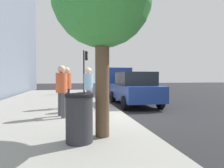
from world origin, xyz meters
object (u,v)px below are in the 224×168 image
object	(u,v)px
parking_meter	(104,85)
traffic_signal	(85,64)
pedestrian_at_meter	(89,85)
pedestrian_bystander	(62,87)
parked_sedan_near	(134,89)
trash_bin	(79,118)
parking_officer	(67,84)
parked_van_far	(112,80)

from	to	relation	value
parking_meter	traffic_signal	bearing A→B (deg)	1.45
parking_meter	pedestrian_at_meter	distance (m)	0.63
pedestrian_bystander	parked_sedan_near	xyz separation A→B (m)	(3.09, -3.61, -0.29)
pedestrian_at_meter	trash_bin	size ratio (longest dim) A/B	1.73
traffic_signal	trash_bin	size ratio (longest dim) A/B	3.56
trash_bin	parking_officer	bearing A→B (deg)	4.62
parked_sedan_near	traffic_signal	size ratio (longest dim) A/B	1.23
trash_bin	pedestrian_at_meter	bearing A→B (deg)	-7.70
parking_meter	parking_officer	world-z (taller)	parking_officer
traffic_signal	trash_bin	world-z (taller)	traffic_signal
pedestrian_at_meter	parked_sedan_near	size ratio (longest dim) A/B	0.39
pedestrian_bystander	parked_van_far	bearing A→B (deg)	48.59
parking_meter	parked_sedan_near	size ratio (longest dim) A/B	0.32
parking_meter	parked_van_far	size ratio (longest dim) A/B	0.27
parking_officer	pedestrian_at_meter	bearing A→B (deg)	-26.25
parked_sedan_near	trash_bin	distance (m)	6.56
pedestrian_at_meter	parking_officer	size ratio (longest dim) A/B	0.97
pedestrian_bystander	parking_officer	xyz separation A→B (m)	(1.91, -0.12, 0.02)
pedestrian_bystander	parking_officer	bearing A→B (deg)	66.96
traffic_signal	parking_officer	bearing A→B (deg)	170.24
parked_sedan_near	parked_van_far	size ratio (longest dim) A/B	0.85
traffic_signal	pedestrian_bystander	bearing A→B (deg)	171.47
traffic_signal	trash_bin	xyz separation A→B (m)	(-12.18, 0.94, -1.92)
pedestrian_bystander	parked_van_far	distance (m)	9.66
pedestrian_at_meter	parked_sedan_near	bearing A→B (deg)	39.81
parking_meter	pedestrian_bystander	distance (m)	2.00
pedestrian_at_meter	trash_bin	xyz separation A→B (m)	(-3.82, 0.52, -0.52)
trash_bin	traffic_signal	bearing A→B (deg)	-4.40
parked_sedan_near	traffic_signal	bearing A→B (deg)	18.79
parked_sedan_near	pedestrian_at_meter	bearing A→B (deg)	126.66
parking_meter	parked_van_far	world-z (taller)	parked_van_far
parking_officer	trash_bin	world-z (taller)	parking_officer
parking_officer	parked_van_far	size ratio (longest dim) A/B	0.34
pedestrian_bystander	trash_bin	world-z (taller)	pedestrian_bystander
parked_sedan_near	trash_bin	xyz separation A→B (m)	(-5.76, 3.12, -0.24)
pedestrian_at_meter	parking_officer	distance (m)	1.17
parked_van_far	trash_bin	size ratio (longest dim) A/B	5.19
pedestrian_bystander	parked_sedan_near	distance (m)	4.76
parked_sedan_near	traffic_signal	distance (m)	6.99
traffic_signal	parking_meter	bearing A→B (deg)	-178.55
trash_bin	parked_van_far	bearing A→B (deg)	-15.04
parked_van_far	traffic_signal	world-z (taller)	traffic_signal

